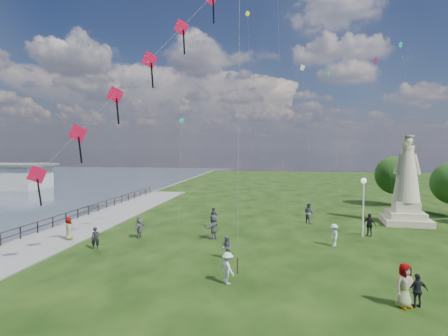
% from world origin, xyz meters
% --- Properties ---
extents(waterfront, '(200.00, 200.00, 1.51)m').
position_xyz_m(waterfront, '(-15.24, 8.99, -0.06)').
color(waterfront, '#34404F').
rests_on(waterfront, ground).
extents(statue, '(4.19, 4.19, 7.94)m').
position_xyz_m(statue, '(13.99, 18.62, 3.00)').
color(statue, tan).
rests_on(statue, ground).
extents(lamppost, '(0.42, 0.42, 4.55)m').
position_xyz_m(lamppost, '(9.07, 12.85, 3.28)').
color(lamppost, silver).
rests_on(lamppost, ground).
extents(tree_row, '(9.65, 15.40, 5.89)m').
position_xyz_m(tree_row, '(18.51, 24.31, 3.39)').
color(tree_row, '#382314').
rests_on(tree_row, ground).
extents(person_0, '(0.65, 0.58, 1.50)m').
position_xyz_m(person_0, '(-9.56, 6.51, 0.75)').
color(person_0, black).
rests_on(person_0, ground).
extents(person_1, '(0.76, 0.82, 1.44)m').
position_xyz_m(person_1, '(-0.48, 5.65, 0.72)').
color(person_1, '#595960').
rests_on(person_1, ground).
extents(person_2, '(1.07, 1.15, 1.61)m').
position_xyz_m(person_2, '(0.16, 1.52, 0.80)').
color(person_2, silver).
rests_on(person_2, ground).
extents(person_3, '(0.92, 0.56, 1.48)m').
position_xyz_m(person_3, '(8.64, -0.05, 0.74)').
color(person_3, black).
rests_on(person_3, ground).
extents(person_4, '(1.10, 0.99, 1.92)m').
position_xyz_m(person_4, '(8.09, -0.12, 0.96)').
color(person_4, '#595960').
rests_on(person_4, ground).
extents(person_5, '(0.90, 1.57, 1.59)m').
position_xyz_m(person_5, '(-7.81, 10.03, 0.79)').
color(person_5, '#595960').
rests_on(person_5, ground).
extents(person_6, '(0.66, 0.47, 1.72)m').
position_xyz_m(person_6, '(-2.87, 14.45, 0.86)').
color(person_6, black).
rests_on(person_6, ground).
extents(person_7, '(1.03, 1.07, 1.90)m').
position_xyz_m(person_7, '(5.34, 17.51, 0.95)').
color(person_7, '#595960').
rests_on(person_7, ground).
extents(person_8, '(0.68, 1.08, 1.56)m').
position_xyz_m(person_8, '(6.50, 9.73, 0.78)').
color(person_8, silver).
rests_on(person_8, ground).
extents(person_9, '(1.14, 1.07, 1.78)m').
position_xyz_m(person_9, '(9.62, 13.21, 0.89)').
color(person_9, black).
rests_on(person_9, ground).
extents(person_10, '(0.74, 0.92, 1.64)m').
position_xyz_m(person_10, '(-12.59, 8.32, 0.82)').
color(person_10, '#595960').
rests_on(person_10, ground).
extents(person_11, '(1.20, 1.86, 1.85)m').
position_xyz_m(person_11, '(-2.17, 10.41, 0.92)').
color(person_11, '#595960').
rests_on(person_11, ground).
extents(red_kite_train, '(12.09, 9.35, 17.30)m').
position_xyz_m(red_kite_train, '(-6.21, 4.61, 10.73)').
color(red_kite_train, black).
rests_on(red_kite_train, ground).
extents(small_kites, '(22.99, 14.72, 28.42)m').
position_xyz_m(small_kites, '(5.09, 23.96, 14.34)').
color(small_kites, teal).
rests_on(small_kites, ground).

